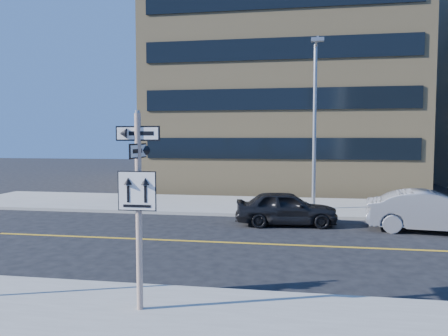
% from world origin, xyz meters
% --- Properties ---
extents(ground, '(120.00, 120.00, 0.00)m').
position_xyz_m(ground, '(0.00, 0.00, 0.00)').
color(ground, black).
rests_on(ground, ground).
extents(sign_pole, '(0.92, 0.92, 4.06)m').
position_xyz_m(sign_pole, '(0.00, -2.51, 2.44)').
color(sign_pole, silver).
rests_on(sign_pole, near_sidewalk).
extents(parked_car_a, '(2.14, 4.39, 1.44)m').
position_xyz_m(parked_car_a, '(2.74, 7.44, 0.72)').
color(parked_car_a, black).
rests_on(parked_car_a, ground).
extents(parked_car_b, '(2.35, 5.06, 1.60)m').
position_xyz_m(parked_car_b, '(8.34, 6.98, 0.80)').
color(parked_car_b, gray).
rests_on(parked_car_b, ground).
extents(streetlight_a, '(0.55, 2.25, 8.00)m').
position_xyz_m(streetlight_a, '(4.00, 10.76, 4.76)').
color(streetlight_a, gray).
rests_on(streetlight_a, far_sidewalk).
extents(building_brick, '(18.00, 18.00, 18.00)m').
position_xyz_m(building_brick, '(2.00, 25.00, 9.00)').
color(building_brick, tan).
rests_on(building_brick, ground).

